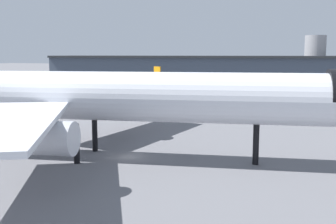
{
  "coord_description": "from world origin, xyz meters",
  "views": [
    {
      "loc": [
        26.39,
        -48.65,
        14.11
      ],
      "look_at": [
        5.62,
        0.39,
        6.55
      ],
      "focal_mm": 43.84,
      "sensor_mm": 36.0,
      "label": 1
    }
  ],
  "objects": [
    {
      "name": "airliner_near_gate",
      "position": [
        -2.97,
        -1.61,
        8.36
      ],
      "size": [
        69.25,
        62.17,
        18.98
      ],
      "rotation": [
        0.0,
        0.0,
        0.23
      ],
      "color": "silver",
      "rests_on": "ground"
    },
    {
      "name": "terminal_building",
      "position": [
        -39.74,
        174.7,
        6.79
      ],
      "size": [
        191.53,
        54.36,
        23.7
      ],
      "rotation": [
        0.0,
        0.0,
        0.12
      ],
      "color": "#3D4756",
      "rests_on": "ground"
    },
    {
      "name": "ground",
      "position": [
        0.0,
        0.0,
        0.0
      ],
      "size": [
        900.0,
        900.0,
        0.0
      ],
      "primitive_type": "plane",
      "color": "slate"
    },
    {
      "name": "airliner_far_taxiway",
      "position": [
        -43.59,
        87.84,
        4.31
      ],
      "size": [
        31.61,
        28.38,
        9.77
      ],
      "rotation": [
        0.0,
        0.0,
        2.6
      ],
      "color": "silver",
      "rests_on": "ground"
    }
  ]
}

